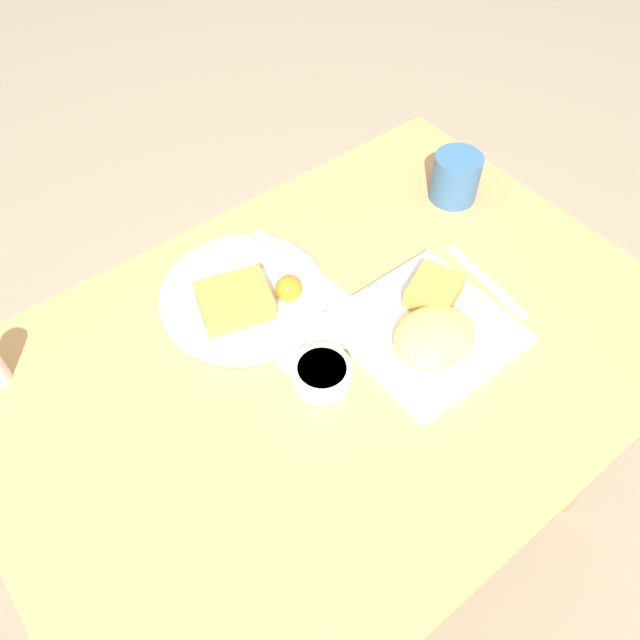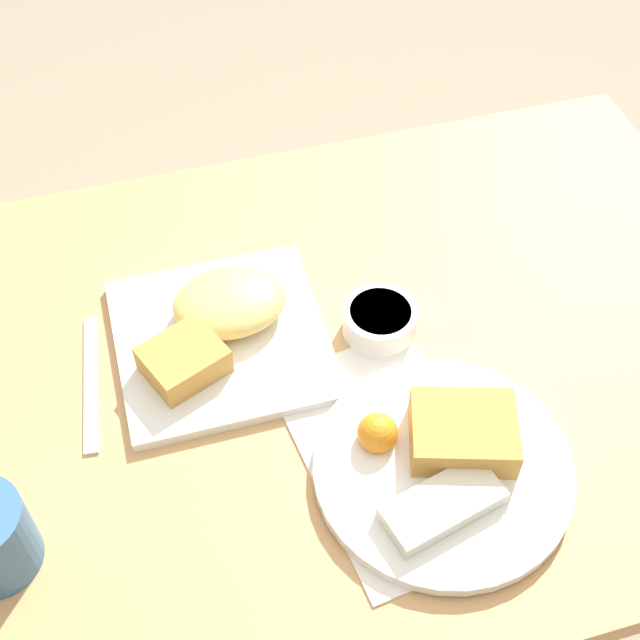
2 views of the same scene
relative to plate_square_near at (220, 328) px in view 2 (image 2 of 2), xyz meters
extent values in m
plane|color=gray|center=(-0.13, 0.07, -0.74)|extent=(8.00, 8.00, 0.00)
cube|color=tan|center=(-0.13, 0.07, -0.04)|extent=(1.08, 0.76, 0.04)
cylinder|color=#9F7649|center=(-0.61, -0.25, -0.40)|extent=(0.05, 0.05, 0.68)
cylinder|color=#9F7649|center=(0.35, -0.25, -0.40)|extent=(0.05, 0.05, 0.68)
cube|color=silver|center=(-0.15, 0.21, -0.02)|extent=(0.22, 0.32, 0.00)
cube|color=white|center=(0.00, 0.01, -0.01)|extent=(0.24, 0.24, 0.01)
ellipsoid|color=#EFCC6B|center=(-0.02, -0.02, 0.01)|extent=(0.13, 0.11, 0.04)
cube|color=gold|center=(0.05, 0.04, 0.01)|extent=(0.11, 0.10, 0.04)
cylinder|color=white|center=(-0.19, 0.24, -0.01)|extent=(0.28, 0.28, 0.01)
cube|color=gold|center=(-0.22, 0.22, 0.02)|extent=(0.13, 0.12, 0.04)
cube|color=beige|center=(-0.17, 0.29, 0.01)|extent=(0.13, 0.08, 0.02)
sphere|color=orange|center=(-0.13, 0.19, 0.01)|extent=(0.04, 0.04, 0.04)
cylinder|color=white|center=(-0.19, 0.04, 0.00)|extent=(0.09, 0.09, 0.04)
cylinder|color=#D1B775|center=(-0.19, 0.04, 0.01)|extent=(0.07, 0.07, 0.00)
cube|color=silver|center=(0.16, 0.02, -0.02)|extent=(0.04, 0.19, 0.00)
camera|label=1|loc=(-0.50, -0.36, 0.77)|focal=35.00mm
camera|label=2|loc=(0.06, 0.67, 0.81)|focal=50.00mm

